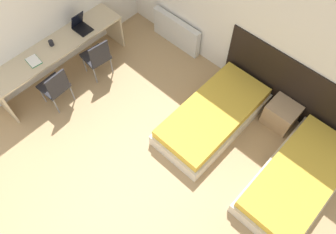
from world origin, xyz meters
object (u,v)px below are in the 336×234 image
bed_near_window (213,116)px  nightstand (281,114)px  bed_near_door (298,179)px  chair_near_notebook (55,86)px  chair_near_laptop (97,56)px  laptop (81,26)px

bed_near_window → nightstand: (0.80, 0.79, 0.02)m
bed_near_window → bed_near_door: (1.60, 0.00, 0.00)m
bed_near_window → chair_near_notebook: (-2.18, -1.47, 0.28)m
nightstand → chair_near_notebook: chair_near_notebook is taller
chair_near_laptop → chair_near_notebook: (0.00, -0.90, 0.00)m
chair_near_laptop → laptop: 0.58m
chair_near_laptop → bed_near_window: bearing=21.2°
bed_near_window → chair_near_laptop: size_ratio=2.40×
bed_near_door → laptop: (-4.23, -0.48, 0.62)m
bed_near_door → laptop: laptop is taller
chair_near_laptop → nightstand: bearing=31.1°
laptop → bed_near_door: bearing=5.3°
bed_near_door → laptop: size_ratio=6.40×
bed_near_door → nightstand: bearing=135.3°
chair_near_laptop → chair_near_notebook: bearing=-83.6°
chair_near_laptop → laptop: laptop is taller
bed_near_window → chair_near_laptop: 2.27m
bed_near_door → chair_near_notebook: 4.06m
bed_near_window → bed_near_door: size_ratio=1.00×
bed_near_window → chair_near_notebook: chair_near_notebook is taller
nightstand → laptop: bearing=-159.7°
nightstand → chair_near_laptop: (-2.98, -1.37, 0.26)m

